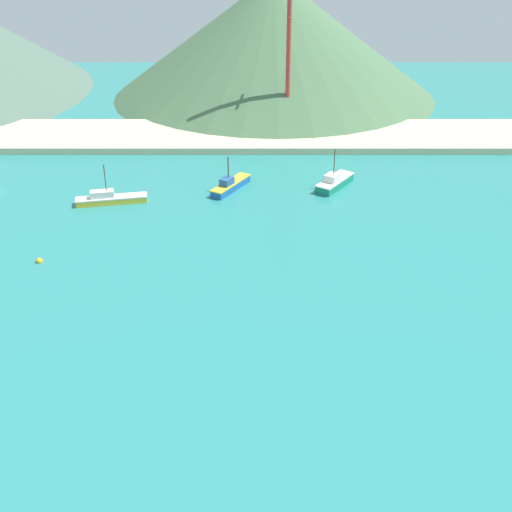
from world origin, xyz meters
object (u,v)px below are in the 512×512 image
(fishing_boat_2, at_px, (335,182))
(buoy_1, at_px, (40,261))
(fishing_boat_9, at_px, (110,199))
(radio_tower, at_px, (289,39))
(fishing_boat_4, at_px, (231,185))

(fishing_boat_2, distance_m, buoy_1, 48.41)
(fishing_boat_9, relative_size, radio_tower, 0.32)
(fishing_boat_2, bearing_deg, buoy_1, -148.57)
(fishing_boat_9, xyz_separation_m, radio_tower, (29.01, 35.75, 17.28))
(fishing_boat_2, distance_m, radio_tower, 34.64)
(fishing_boat_2, height_order, buoy_1, fishing_boat_2)
(fishing_boat_4, bearing_deg, fishing_boat_2, 3.59)
(buoy_1, bearing_deg, radio_tower, 57.58)
(fishing_boat_2, height_order, fishing_boat_4, fishing_boat_2)
(fishing_boat_2, xyz_separation_m, fishing_boat_9, (-35.63, -6.39, -0.13))
(fishing_boat_2, bearing_deg, fishing_boat_4, -176.41)
(fishing_boat_2, relative_size, fishing_boat_9, 0.78)
(fishing_boat_2, bearing_deg, radio_tower, 102.70)
(fishing_boat_9, xyz_separation_m, buoy_1, (-5.67, -18.86, -0.62))
(fishing_boat_2, xyz_separation_m, fishing_boat_4, (-17.05, -1.07, -0.08))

